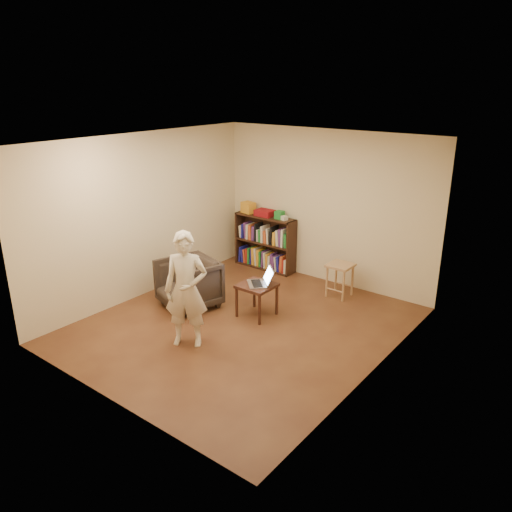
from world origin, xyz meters
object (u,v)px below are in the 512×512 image
Objects in this scene: laptop at (261,281)px; bookshelf at (265,245)px; side_table at (257,290)px; armchair at (188,284)px; person at (186,290)px; stool at (340,270)px.

bookshelf is at bearing 168.32° from laptop.
side_table is 0.16m from laptop.
person is (0.82, -0.84, 0.40)m from armchair.
person reaches higher than laptop.
person reaches higher than side_table.
laptop is 1.31m from person.
side_table is 0.32× the size of person.
laptop is at bearing -55.09° from bookshelf.
person is (0.89, -2.92, 0.34)m from bookshelf.
side_table is (1.10, -1.70, -0.02)m from bookshelf.
armchair is 1.65× the size of side_table.
bookshelf reaches higher than laptop.
bookshelf is 2.17× the size of stool.
laptop is (1.09, 0.42, 0.18)m from armchair.
bookshelf reaches higher than armchair.
stool is 0.35× the size of person.
person is at bearing -107.79° from stool.
armchair is 1.10m from side_table.
side_table is at bearing -56.97° from bookshelf.
bookshelf is at bearing 75.37° from person.
armchair is 1.66× the size of laptop.
side_table is at bearing 48.60° from person.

